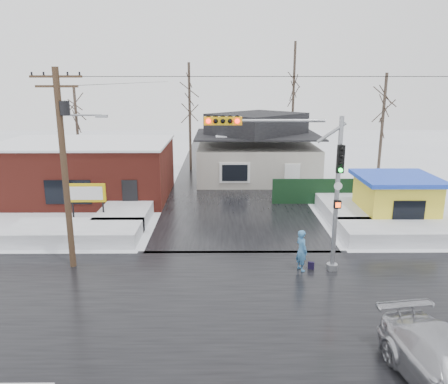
{
  "coord_description": "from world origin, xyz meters",
  "views": [
    {
      "loc": [
        -1.09,
        -15.44,
        8.48
      ],
      "look_at": [
        -0.93,
        5.76,
        3.0
      ],
      "focal_mm": 35.0,
      "sensor_mm": 36.0,
      "label": 1
    }
  ],
  "objects_px": {
    "traffic_signal": "(302,174)",
    "utility_pole": "(65,159)",
    "pedestrian": "(301,251)",
    "marquee_sign": "(87,194)",
    "kiosk": "(395,199)"
  },
  "relations": [
    {
      "from": "traffic_signal",
      "to": "utility_pole",
      "type": "bearing_deg",
      "value": 177.05
    },
    {
      "from": "pedestrian",
      "to": "marquee_sign",
      "type": "bearing_deg",
      "value": 36.87
    },
    {
      "from": "utility_pole",
      "to": "traffic_signal",
      "type": "bearing_deg",
      "value": -2.95
    },
    {
      "from": "utility_pole",
      "to": "marquee_sign",
      "type": "bearing_deg",
      "value": 100.13
    },
    {
      "from": "marquee_sign",
      "to": "kiosk",
      "type": "xyz_separation_m",
      "value": [
        18.5,
        0.5,
        -0.46
      ]
    },
    {
      "from": "marquee_sign",
      "to": "pedestrian",
      "type": "relative_size",
      "value": 1.32
    },
    {
      "from": "kiosk",
      "to": "marquee_sign",
      "type": "bearing_deg",
      "value": -178.45
    },
    {
      "from": "utility_pole",
      "to": "pedestrian",
      "type": "distance_m",
      "value": 11.29
    },
    {
      "from": "traffic_signal",
      "to": "kiosk",
      "type": "height_order",
      "value": "traffic_signal"
    },
    {
      "from": "pedestrian",
      "to": "utility_pole",
      "type": "bearing_deg",
      "value": 63.43
    },
    {
      "from": "kiosk",
      "to": "traffic_signal",
      "type": "bearing_deg",
      "value": -135.16
    },
    {
      "from": "traffic_signal",
      "to": "kiosk",
      "type": "xyz_separation_m",
      "value": [
        7.07,
        7.03,
        -3.08
      ]
    },
    {
      "from": "traffic_signal",
      "to": "kiosk",
      "type": "relative_size",
      "value": 1.52
    },
    {
      "from": "traffic_signal",
      "to": "kiosk",
      "type": "bearing_deg",
      "value": 44.84
    },
    {
      "from": "pedestrian",
      "to": "traffic_signal",
      "type": "bearing_deg",
      "value": 74.62
    }
  ]
}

